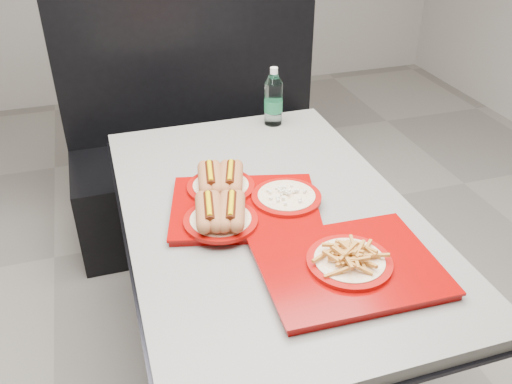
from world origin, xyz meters
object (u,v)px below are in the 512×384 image
object	(u,v)px
tray_far	(349,264)
tray_near	(238,201)
diner_table	(267,249)
booth_bench	(200,152)
water_bottle	(273,100)

from	to	relation	value
tray_far	tray_near	bearing A→B (deg)	118.55
diner_table	tray_near	bearing A→B (deg)	170.98
diner_table	booth_bench	xyz separation A→B (m)	(0.00, 1.09, -0.18)
booth_bench	tray_near	distance (m)	1.15
diner_table	tray_far	size ratio (longest dim) A/B	2.90
tray_far	water_bottle	distance (m)	0.98
booth_bench	tray_far	xyz separation A→B (m)	(0.11, -1.45, 0.38)
water_bottle	diner_table	bearing A→B (deg)	-110.40
tray_far	water_bottle	size ratio (longest dim) A/B	2.01
booth_bench	water_bottle	distance (m)	0.70
water_bottle	booth_bench	bearing A→B (deg)	114.71
booth_bench	tray_far	distance (m)	1.51
diner_table	booth_bench	distance (m)	1.11
tray_near	diner_table	bearing A→B (deg)	-9.02
diner_table	water_bottle	world-z (taller)	water_bottle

